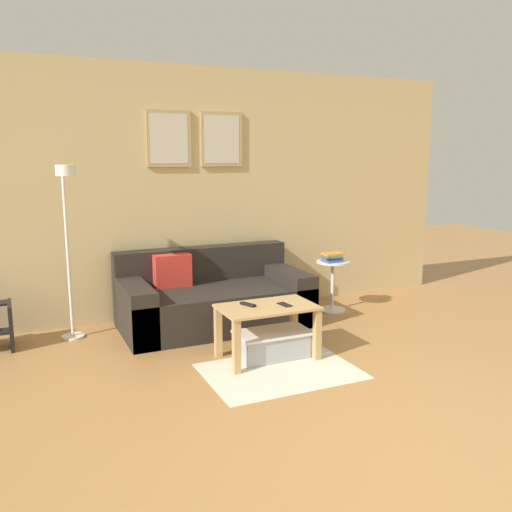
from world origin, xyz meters
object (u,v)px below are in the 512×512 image
Objects in this scene: storage_bin at (273,344)px; cell_phone at (285,305)px; side_table at (332,281)px; coffee_table at (267,318)px; book_stack at (332,257)px; couch at (213,299)px; floor_lamp at (68,226)px; remote_control at (248,304)px.

storage_bin is 0.35m from cell_phone.
side_table is 3.91× the size of cell_phone.
side_table reaches higher than coffee_table.
book_stack reaches higher than storage_bin.
side_table is at bearing 28.37° from book_stack.
coffee_table is 1.28× the size of storage_bin.
couch is 1.12m from cell_phone.
couch is at bearing -0.66° from floor_lamp.
book_stack is at bearing 38.24° from coffee_table.
storage_bin is at bearing -140.70° from side_table.
couch reaches higher than coffee_table.
floor_lamp is at bearing 178.11° from book_stack.
remote_control is at bearing -146.87° from book_stack.
couch is 1.38m from book_stack.
couch reaches higher than remote_control.
floor_lamp is (-1.32, 0.02, 0.80)m from couch.
book_stack reaches higher than side_table.
floor_lamp is (-1.42, 1.05, 0.71)m from coffee_table.
floor_lamp is 2.90× the size of side_table.
couch is 1.14× the size of floor_lamp.
floor_lamp is 6.82× the size of book_stack.
coffee_table reaches higher than storage_bin.
remote_control is (-0.14, 0.07, 0.11)m from coffee_table.
couch reaches higher than book_stack.
couch is 2.93× the size of storage_bin.
coffee_table is 1.58m from side_table.
side_table reaches higher than cell_phone.
floor_lamp is at bearing 144.47° from storage_bin.
book_stack is (1.23, 0.97, 0.25)m from coffee_table.
couch is 1.36m from side_table.
book_stack is at bearing 35.06° from cell_phone.
remote_control is at bearing -92.08° from couch.
couch is 12.94× the size of cell_phone.
couch reaches higher than cell_phone.
book_stack is 1.55× the size of remote_control.
side_table is at bearing 38.10° from coffee_table.
storage_bin is at bearing -81.29° from couch.
cell_phone is at bearing -76.95° from couch.
couch reaches higher than side_table.
storage_bin is 1.13× the size of side_table.
couch is at bearing 177.37° from side_table.
cell_phone is (0.25, -1.07, 0.19)m from couch.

